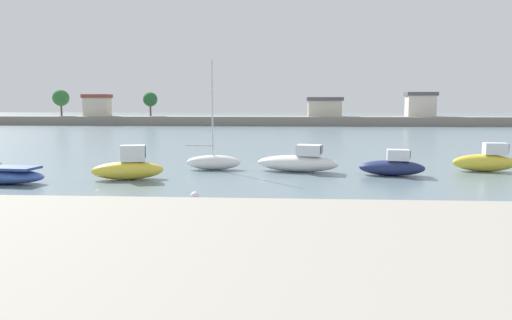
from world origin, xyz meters
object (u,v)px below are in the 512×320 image
object	(u,v)px
moored_boat_6	(393,166)
moored_boat_4	(214,162)
moored_boat_2	(1,175)
mooring_buoy_4	(195,196)
moored_boat_3	(129,168)
moored_boat_7	(486,161)
moored_boat_5	(299,162)

from	to	relation	value
moored_boat_6	moored_boat_4	bearing A→B (deg)	178.30
moored_boat_2	mooring_buoy_4	size ratio (longest dim) A/B	13.62
moored_boat_2	moored_boat_3	size ratio (longest dim) A/B	1.24
moored_boat_2	moored_boat_6	xyz separation A→B (m)	(21.69, 4.24, 0.11)
moored_boat_4	moored_boat_3	bearing A→B (deg)	-138.64
moored_boat_2	moored_boat_7	size ratio (longest dim) A/B	1.32
moored_boat_2	moored_boat_7	world-z (taller)	moored_boat_7
moored_boat_4	moored_boat_5	world-z (taller)	moored_boat_4
moored_boat_6	moored_boat_7	bearing A→B (deg)	25.80
mooring_buoy_4	moored_boat_5	bearing A→B (deg)	62.13
moored_boat_4	moored_boat_5	xyz separation A→B (m)	(5.50, -0.52, 0.09)
moored_boat_4	moored_boat_6	distance (m)	11.19
moored_boat_2	moored_boat_7	distance (m)	28.65
moored_boat_2	mooring_buoy_4	distance (m)	11.88
moored_boat_4	moored_boat_6	xyz separation A→B (m)	(11.05, -1.76, 0.01)
moored_boat_5	mooring_buoy_4	distance (m)	10.41
moored_boat_7	mooring_buoy_4	distance (m)	19.46
moored_boat_7	mooring_buoy_4	xyz separation A→B (m)	(-16.66, -10.04, -0.49)
moored_boat_6	mooring_buoy_4	bearing A→B (deg)	-135.29
moored_boat_4	moored_boat_7	size ratio (longest dim) A/B	1.79
moored_boat_5	moored_boat_7	distance (m)	11.83
moored_boat_2	moored_boat_3	xyz separation A→B (m)	(6.44, 1.75, 0.22)
moored_boat_5	mooring_buoy_4	bearing A→B (deg)	-106.11
moored_boat_6	moored_boat_7	size ratio (longest dim) A/B	1.02
moored_boat_5	moored_boat_6	xyz separation A→B (m)	(5.55, -1.24, -0.08)
moored_boat_3	moored_boat_7	bearing A→B (deg)	-3.65
moored_boat_4	mooring_buoy_4	world-z (taller)	moored_boat_4
moored_boat_4	mooring_buoy_4	xyz separation A→B (m)	(0.64, -9.71, -0.35)
moored_boat_2	moored_boat_4	distance (m)	12.21
moored_boat_4	mooring_buoy_4	distance (m)	9.74
moored_boat_3	moored_boat_5	bearing A→B (deg)	5.37
moored_boat_3	moored_boat_4	bearing A→B (deg)	29.70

